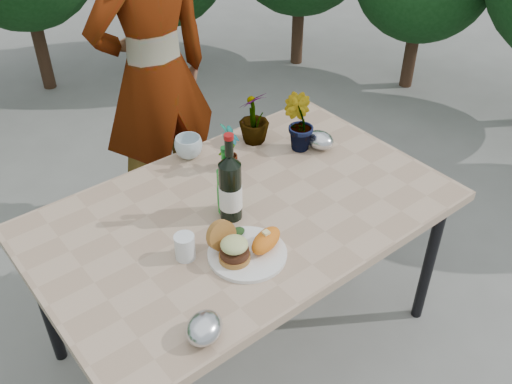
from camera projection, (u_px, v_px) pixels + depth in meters
ground at (245, 334)px, 2.66m from camera, size 80.00×80.00×0.00m
patio_table at (243, 220)px, 2.24m from camera, size 1.60×1.00×0.75m
dinner_plate at (247, 254)px, 1.99m from camera, size 0.28×0.28×0.01m
burger_stack at (231, 246)px, 1.95m from camera, size 0.11×0.16×0.11m
sweet_potato at (266, 240)px, 1.99m from camera, size 0.17×0.12×0.06m
grilled_veg at (235, 234)px, 2.05m from camera, size 0.08×0.05×0.03m
wine_bottle at (230, 188)px, 2.09m from camera, size 0.09×0.09×0.36m
sparkling_water at (226, 189)px, 2.13m from camera, size 0.07×0.07×0.29m
plastic_cup at (185, 247)px, 1.96m from camera, size 0.07×0.07×0.09m
seedling_left at (230, 147)px, 2.36m from camera, size 0.13×0.13×0.21m
seedling_mid at (298, 123)px, 2.48m from camera, size 0.15×0.16×0.25m
seedling_right at (254, 117)px, 2.53m from camera, size 0.15×0.15×0.24m
blue_bowl at (189, 147)px, 2.47m from camera, size 0.15×0.15×0.09m
foil_packet_left at (204, 328)px, 1.69m from camera, size 0.17×0.16×0.08m
foil_packet_right at (320, 140)px, 2.53m from camera, size 0.12×0.15×0.08m
person at (155, 76)px, 2.82m from camera, size 0.65×0.43×1.78m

